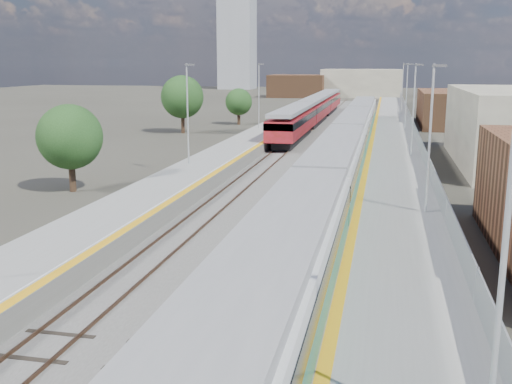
% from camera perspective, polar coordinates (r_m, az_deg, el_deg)
% --- Properties ---
extents(ground, '(320.00, 320.00, 0.00)m').
position_cam_1_polar(ground, '(59.90, 7.88, 3.87)').
color(ground, '#47443A').
rests_on(ground, ground).
extents(ballast_bed, '(10.50, 155.00, 0.06)m').
position_cam_1_polar(ballast_bed, '(62.56, 6.00, 4.29)').
color(ballast_bed, '#565451').
rests_on(ballast_bed, ground).
extents(tracks, '(8.96, 160.00, 0.17)m').
position_cam_1_polar(tracks, '(64.14, 6.70, 4.54)').
color(tracks, '#4C3323').
rests_on(tracks, ground).
extents(platform_right, '(4.70, 155.00, 8.52)m').
position_cam_1_polar(platform_right, '(62.14, 12.95, 4.47)').
color(platform_right, slate).
rests_on(platform_right, ground).
extents(platform_left, '(4.30, 155.00, 8.52)m').
position_cam_1_polar(platform_left, '(63.56, -0.11, 4.93)').
color(platform_left, slate).
rests_on(platform_left, ground).
extents(buildings, '(72.00, 185.50, 40.00)m').
position_cam_1_polar(buildings, '(149.44, 3.61, 12.99)').
color(buildings, brown).
rests_on(buildings, ground).
extents(green_train, '(2.93, 81.56, 3.23)m').
position_cam_1_polar(green_train, '(47.56, 8.63, 4.47)').
color(green_train, black).
rests_on(green_train, ground).
extents(red_train, '(2.90, 58.73, 3.66)m').
position_cam_1_polar(red_train, '(85.82, 5.59, 7.86)').
color(red_train, black).
rests_on(red_train, ground).
extents(tree_a, '(4.36, 4.36, 5.90)m').
position_cam_1_polar(tree_a, '(41.93, -17.31, 5.02)').
color(tree_a, '#382619').
rests_on(tree_a, ground).
extents(tree_b, '(5.24, 5.24, 7.10)m').
position_cam_1_polar(tree_b, '(74.89, -7.04, 8.98)').
color(tree_b, '#382619').
rests_on(tree_b, ground).
extents(tree_c, '(3.76, 3.76, 5.09)m').
position_cam_1_polar(tree_c, '(85.05, -1.66, 8.57)').
color(tree_c, '#382619').
rests_on(tree_c, ground).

